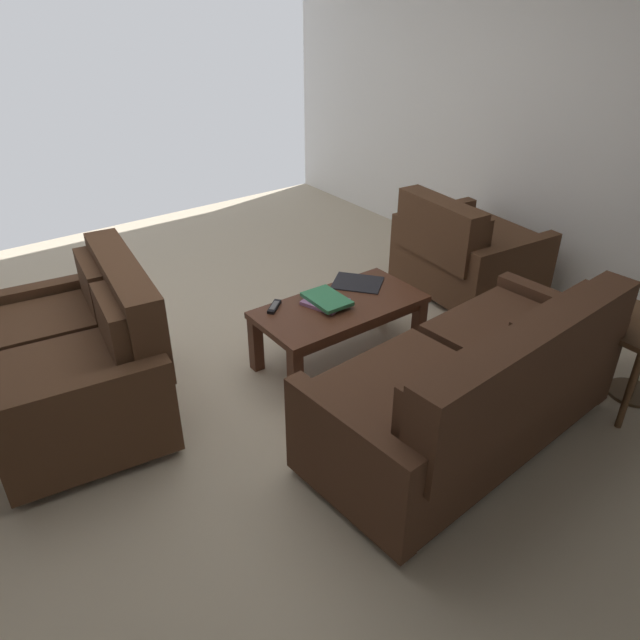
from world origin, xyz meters
name	(u,v)px	position (x,y,z in m)	size (l,w,h in m)	color
ground_plane	(258,369)	(0.00, 0.00, 0.00)	(5.09, 5.97, 0.01)	#B7A88E
wall_left	(543,94)	(-2.54, 0.00, 1.41)	(0.12, 5.97, 2.82)	white
sofa_main	(476,388)	(-0.54, 1.27, 0.37)	(1.79, 0.91, 0.85)	black
loveseat_near	(82,358)	(0.98, -0.19, 0.37)	(0.99, 1.32, 0.88)	black
coffee_table	(340,313)	(-0.49, 0.22, 0.34)	(1.07, 0.53, 0.40)	#4C2819
end_table	(622,330)	(-1.54, 1.45, 0.44)	(0.50, 0.50, 0.53)	brown
armchair_side	(464,252)	(-1.83, 0.05, 0.35)	(0.90, 1.04, 0.80)	black
coffee_mug	(616,309)	(-1.49, 1.41, 0.58)	(0.10, 0.08, 0.10)	#B23F38
book_stack	(326,300)	(-0.42, 0.16, 0.43)	(0.28, 0.31, 0.05)	#996699
tv_remote	(274,307)	(-0.13, 0.02, 0.41)	(0.15, 0.14, 0.02)	black
loose_magazine	(358,283)	(-0.76, 0.06, 0.41)	(0.25, 0.32, 0.01)	black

